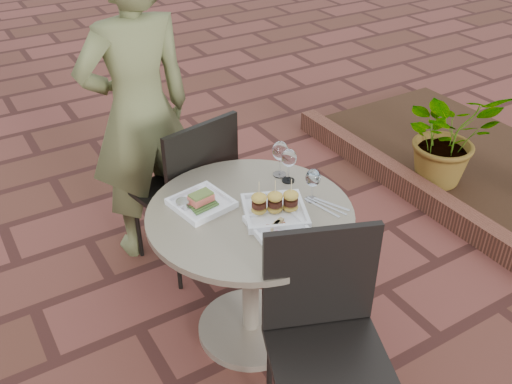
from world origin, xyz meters
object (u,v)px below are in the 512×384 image
chair_far (192,183)px  plate_salmon (201,202)px  plate_tuna (277,225)px  chair_near (325,326)px  plate_sliders (275,207)px  cafe_table (250,256)px  diner (139,113)px

chair_far → plate_salmon: (-0.16, -0.45, 0.20)m
plate_salmon → plate_tuna: 0.36m
chair_near → plate_sliders: 0.55m
chair_near → plate_salmon: (-0.15, 0.71, 0.20)m
chair_near → plate_salmon: size_ratio=3.49×
chair_near → plate_sliders: chair_near is taller
chair_near → plate_sliders: size_ratio=2.72×
cafe_table → chair_far: size_ratio=0.97×
plate_sliders → diner: bearing=102.1°
diner → plate_salmon: (-0.03, -0.77, -0.10)m
plate_sliders → plate_tuna: 0.10m
chair_near → cafe_table: bearing=110.4°
diner → cafe_table: bearing=95.6°
plate_salmon → chair_far: bearing=70.8°
plate_sliders → cafe_table: bearing=139.2°
chair_far → diner: 0.46m
cafe_table → plate_tuna: bearing=-78.0°
plate_sliders → plate_tuna: plate_sliders is taller
chair_far → diner: diner is taller
cafe_table → diner: diner is taller
chair_near → plate_sliders: bearing=101.1°
chair_near → plate_tuna: 0.46m
chair_far → chair_near: bearing=78.1°
cafe_table → chair_near: bearing=-91.1°
chair_far → plate_tuna: 0.78m
diner → plate_sliders: diner is taller
plate_sliders → plate_tuna: bearing=-118.2°
cafe_table → plate_salmon: (-0.16, 0.15, 0.26)m
plate_salmon → plate_tuna: (0.19, -0.30, -0.00)m
cafe_table → plate_sliders: plate_sliders is taller
cafe_table → plate_sliders: (0.08, -0.07, 0.28)m
chair_near → plate_tuna: (0.04, 0.41, 0.19)m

